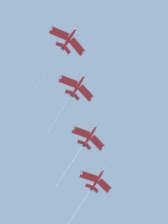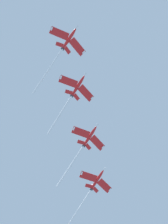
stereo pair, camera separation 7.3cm
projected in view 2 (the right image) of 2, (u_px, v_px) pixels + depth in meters
The scene contains 4 objects.
jet_lead at pixel (63, 48), 140.93m from camera, with size 20.71×32.88×18.45m.
jet_second at pixel (72, 95), 144.95m from camera, with size 19.16×30.51×16.65m.
jet_third at pixel (84, 146), 150.01m from camera, with size 20.55×32.46×17.55m.
jet_fourth at pixel (93, 186), 154.55m from camera, with size 19.97×31.74×17.08m.
Camera 2 is at (22.86, 49.26, 1.88)m, focal length 47.54 mm.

